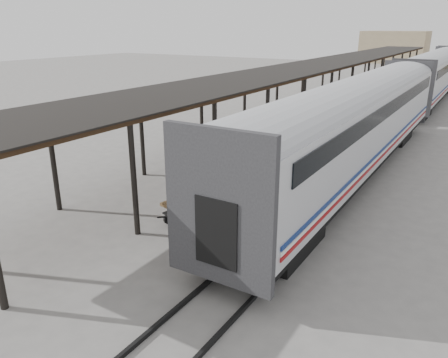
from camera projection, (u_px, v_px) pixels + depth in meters
ground at (202, 222)px, 16.16m from camera, size 160.00×160.00×0.00m
train at (433, 73)px, 40.86m from camera, size 3.45×76.01×4.01m
canopy at (332, 63)px, 35.81m from camera, size 4.90×64.30×4.15m
rails at (429, 101)px, 41.89m from camera, size 1.54×150.00×0.12m
building_left at (394, 47)px, 86.03m from camera, size 12.00×8.00×6.00m
baggage_cart at (196, 204)px, 16.10m from camera, size 1.75×2.62×0.86m
suitcase_stack at (202, 190)px, 16.30m from camera, size 1.33×1.12×0.57m
luggage_tug at (324, 114)px, 32.94m from camera, size 1.14×1.62×1.33m
porter at (191, 180)px, 15.07m from camera, size 0.49×0.71×1.90m
pedestrian at (286, 129)px, 26.87m from camera, size 1.11×0.66×1.77m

